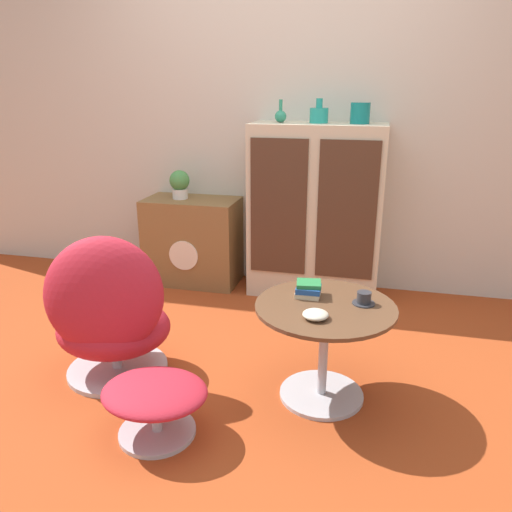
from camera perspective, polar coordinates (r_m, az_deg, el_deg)
The scene contains 14 objects.
ground_plane at distance 2.64m, azimuth -3.45°, elevation -14.21°, with size 12.00×12.00×0.00m, color #9E3D19.
wall_back at distance 3.70m, azimuth 3.39°, elevation 16.62°, with size 6.40×0.06×2.60m.
sideboard at distance 3.54m, azimuth 6.80°, elevation 5.04°, with size 0.91×0.39×1.21m.
tv_console at distance 3.83m, azimuth -7.23°, elevation 1.71°, with size 0.69×0.40×0.65m.
egg_chair at distance 2.63m, azimuth -16.41°, elevation -6.43°, with size 0.70×0.66×0.79m.
ottoman at distance 2.25m, azimuth -11.48°, elevation -15.58°, with size 0.46×0.39×0.25m.
coffee_table at distance 2.39m, azimuth 7.78°, elevation -9.07°, with size 0.65×0.65×0.49m.
vase_leftmost at distance 3.49m, azimuth 2.83°, elevation 15.74°, with size 0.08×0.08×0.15m.
vase_inner_left at distance 3.45m, azimuth 7.21°, elevation 15.74°, with size 0.12×0.12×0.16m.
vase_inner_right at distance 3.42m, azimuth 11.82°, elevation 15.69°, with size 0.13×0.13×0.13m.
potted_plant at distance 3.76m, azimuth -8.72°, elevation 8.21°, with size 0.15×0.15×0.21m.
teacup at distance 2.36m, azimuth 12.23°, elevation -4.83°, with size 0.11×0.11×0.06m.
book_stack at distance 2.40m, azimuth 6.01°, elevation -3.80°, with size 0.13×0.12×0.07m.
bowl at distance 2.18m, azimuth 6.82°, elevation -6.66°, with size 0.11×0.11×0.04m.
Camera 1 is at (0.68, -2.11, 1.44)m, focal length 35.00 mm.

